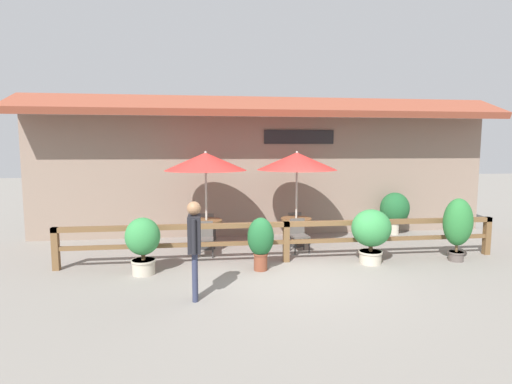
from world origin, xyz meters
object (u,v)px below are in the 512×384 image
dining_table_middle (296,224)px  pedestrian (194,237)px  chair_near_streetside (205,237)px  potted_plant_entrance_palm (143,242)px  potted_plant_broad_leaf (261,240)px  patio_umbrella_near (206,162)px  chair_middle_streetside (299,234)px  potted_plant_corner_fern (371,231)px  chair_near_wallside (207,226)px  patio_umbrella_middle (297,161)px  potted_plant_small_flowering (395,209)px  chair_middle_wallside (293,224)px  dining_table_near (207,226)px  potted_plant_tall_tropical (458,224)px

dining_table_middle → pedestrian: 4.51m
chair_near_streetside → potted_plant_entrance_palm: potted_plant_entrance_palm is taller
potted_plant_broad_leaf → patio_umbrella_near: bearing=119.2°
potted_plant_broad_leaf → chair_middle_streetside: bearing=50.4°
patio_umbrella_near → chair_middle_streetside: size_ratio=3.06×
chair_near_streetside → potted_plant_corner_fern: potted_plant_corner_fern is taller
chair_near_wallside → patio_umbrella_middle: 3.11m
patio_umbrella_near → chair_middle_streetside: 3.06m
chair_near_streetside → potted_plant_small_flowering: (5.81, 1.69, 0.32)m
patio_umbrella_middle → chair_middle_wallside: (0.05, 0.61, -1.84)m
chair_middle_streetside → potted_plant_entrance_palm: size_ratio=0.70×
potted_plant_corner_fern → patio_umbrella_near: bearing=153.3°
patio_umbrella_middle → pedestrian: patio_umbrella_middle is taller
chair_near_wallside → chair_middle_streetside: (2.33, -1.34, 0.00)m
dining_table_middle → potted_plant_broad_leaf: bearing=-121.6°
dining_table_middle → chair_middle_wallside: (0.05, 0.61, -0.14)m
potted_plant_entrance_palm → potted_plant_small_flowering: bearing=23.1°
dining_table_near → chair_middle_streetside: size_ratio=0.99×
dining_table_near → potted_plant_tall_tropical: potted_plant_tall_tropical is taller
chair_near_wallside → potted_plant_entrance_palm: potted_plant_entrance_palm is taller
chair_middle_streetside → pedestrian: 4.01m
chair_middle_wallside → potted_plant_small_flowering: 3.33m
chair_middle_wallside → potted_plant_corner_fern: 2.81m
patio_umbrella_near → dining_table_middle: 2.97m
chair_middle_wallside → potted_plant_small_flowering: (3.29, 0.40, 0.32)m
chair_near_streetside → potted_plant_small_flowering: 6.06m
potted_plant_broad_leaf → potted_plant_small_flowering: size_ratio=0.89×
patio_umbrella_near → chair_near_wallside: (0.03, 0.70, -1.84)m
chair_near_streetside → chair_near_wallside: (0.07, 1.41, 0.00)m
chair_middle_streetside → chair_middle_wallside: (0.12, 1.23, 0.00)m
patio_umbrella_middle → potted_plant_small_flowering: 3.81m
potted_plant_entrance_palm → potted_plant_broad_leaf: 2.50m
dining_table_middle → potted_plant_broad_leaf: (-1.27, -2.06, 0.06)m
chair_near_streetside → pedestrian: (-0.18, -2.94, 0.66)m
potted_plant_corner_fern → potted_plant_small_flowering: potted_plant_small_flowering is taller
dining_table_middle → potted_plant_entrance_palm: 4.28m
chair_near_streetside → potted_plant_corner_fern: (3.81, -1.19, 0.28)m
potted_plant_broad_leaf → potted_plant_tall_tropical: bearing=1.5°
potted_plant_entrance_palm → potted_plant_tall_tropical: size_ratio=0.81×
potted_plant_entrance_palm → pedestrian: pedestrian is taller
potted_plant_broad_leaf → potted_plant_corner_fern: 2.61m
chair_middle_streetside → potted_plant_entrance_palm: bearing=-166.4°
chair_near_streetside → chair_near_wallside: bearing=88.4°
chair_near_streetside → potted_plant_entrance_palm: 1.88m
chair_near_streetside → potted_plant_broad_leaf: potted_plant_broad_leaf is taller
chair_middle_streetside → potted_plant_tall_tropical: 3.77m
potted_plant_entrance_palm → potted_plant_small_flowering: potted_plant_small_flowering is taller
potted_plant_tall_tropical → pedestrian: bearing=-164.5°
chair_middle_streetside → potted_plant_broad_leaf: potted_plant_broad_leaf is taller
potted_plant_tall_tropical → potted_plant_small_flowering: (-0.10, 2.95, -0.09)m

